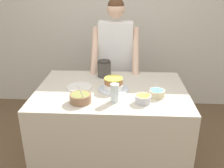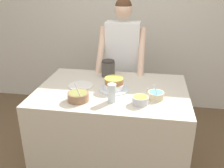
{
  "view_description": "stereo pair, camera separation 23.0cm",
  "coord_description": "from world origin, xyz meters",
  "px_view_note": "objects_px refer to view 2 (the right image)",
  "views": [
    {
      "loc": [
        0.12,
        -1.68,
        1.86
      ],
      "look_at": [
        0.01,
        0.45,
        0.97
      ],
      "focal_mm": 40.0,
      "sensor_mm": 36.0,
      "label": 1
    },
    {
      "loc": [
        0.35,
        -1.66,
        1.86
      ],
      "look_at": [
        0.01,
        0.45,
        0.97
      ],
      "focal_mm": 40.0,
      "sensor_mm": 36.0,
      "label": 2
    }
  ],
  "objects_px": {
    "cake": "(114,85)",
    "frosting_bowl_olive": "(78,96)",
    "person_baker": "(123,56)",
    "frosting_bowl_blue": "(156,95)",
    "stoneware_jar": "(108,68)",
    "ceramic_plate": "(81,86)",
    "frosting_bowl_yellow": "(140,100)",
    "drinking_glass": "(112,93)"
  },
  "relations": [
    {
      "from": "cake",
      "to": "person_baker",
      "type": "bearing_deg",
      "value": 90.89
    },
    {
      "from": "person_baker",
      "to": "frosting_bowl_olive",
      "type": "height_order",
      "value": "person_baker"
    },
    {
      "from": "cake",
      "to": "stoneware_jar",
      "type": "height_order",
      "value": "stoneware_jar"
    },
    {
      "from": "cake",
      "to": "frosting_bowl_blue",
      "type": "relative_size",
      "value": 1.89
    },
    {
      "from": "frosting_bowl_yellow",
      "to": "ceramic_plate",
      "type": "relative_size",
      "value": 0.59
    },
    {
      "from": "frosting_bowl_blue",
      "to": "frosting_bowl_yellow",
      "type": "bearing_deg",
      "value": -136.27
    },
    {
      "from": "frosting_bowl_olive",
      "to": "frosting_bowl_yellow",
      "type": "bearing_deg",
      "value": 2.47
    },
    {
      "from": "cake",
      "to": "frosting_bowl_olive",
      "type": "xyz_separation_m",
      "value": [
        -0.27,
        -0.28,
        -0.01
      ]
    },
    {
      "from": "frosting_bowl_olive",
      "to": "ceramic_plate",
      "type": "height_order",
      "value": "frosting_bowl_olive"
    },
    {
      "from": "ceramic_plate",
      "to": "stoneware_jar",
      "type": "height_order",
      "value": "stoneware_jar"
    },
    {
      "from": "cake",
      "to": "frosting_bowl_blue",
      "type": "xyz_separation_m",
      "value": [
        0.39,
        -0.13,
        -0.02
      ]
    },
    {
      "from": "cake",
      "to": "frosting_bowl_yellow",
      "type": "relative_size",
      "value": 2.03
    },
    {
      "from": "frosting_bowl_blue",
      "to": "frosting_bowl_yellow",
      "type": "height_order",
      "value": "frosting_bowl_blue"
    },
    {
      "from": "frosting_bowl_olive",
      "to": "frosting_bowl_blue",
      "type": "bearing_deg",
      "value": 12.56
    },
    {
      "from": "person_baker",
      "to": "ceramic_plate",
      "type": "xyz_separation_m",
      "value": [
        -0.32,
        -0.71,
        -0.11
      ]
    },
    {
      "from": "frosting_bowl_yellow",
      "to": "stoneware_jar",
      "type": "xyz_separation_m",
      "value": [
        -0.38,
        0.6,
        0.05
      ]
    },
    {
      "from": "cake",
      "to": "drinking_glass",
      "type": "bearing_deg",
      "value": -85.11
    },
    {
      "from": "person_baker",
      "to": "stoneware_jar",
      "type": "xyz_separation_m",
      "value": [
        -0.11,
        -0.39,
        -0.03
      ]
    },
    {
      "from": "cake",
      "to": "ceramic_plate",
      "type": "relative_size",
      "value": 1.19
    },
    {
      "from": "frosting_bowl_olive",
      "to": "ceramic_plate",
      "type": "relative_size",
      "value": 0.79
    },
    {
      "from": "person_baker",
      "to": "drinking_glass",
      "type": "height_order",
      "value": "person_baker"
    },
    {
      "from": "person_baker",
      "to": "frosting_bowl_blue",
      "type": "height_order",
      "value": "person_baker"
    },
    {
      "from": "cake",
      "to": "ceramic_plate",
      "type": "distance_m",
      "value": 0.34
    },
    {
      "from": "frosting_bowl_olive",
      "to": "stoneware_jar",
      "type": "height_order",
      "value": "frosting_bowl_olive"
    },
    {
      "from": "frosting_bowl_yellow",
      "to": "ceramic_plate",
      "type": "height_order",
      "value": "frosting_bowl_yellow"
    },
    {
      "from": "frosting_bowl_blue",
      "to": "drinking_glass",
      "type": "relative_size",
      "value": 0.96
    },
    {
      "from": "cake",
      "to": "stoneware_jar",
      "type": "bearing_deg",
      "value": 108.57
    },
    {
      "from": "stoneware_jar",
      "to": "frosting_bowl_olive",
      "type": "bearing_deg",
      "value": -103.45
    },
    {
      "from": "person_baker",
      "to": "stoneware_jar",
      "type": "relative_size",
      "value": 9.5
    },
    {
      "from": "cake",
      "to": "frosting_bowl_olive",
      "type": "relative_size",
      "value": 1.51
    },
    {
      "from": "cake",
      "to": "frosting_bowl_yellow",
      "type": "bearing_deg",
      "value": -44.34
    },
    {
      "from": "frosting_bowl_blue",
      "to": "drinking_glass",
      "type": "distance_m",
      "value": 0.39
    },
    {
      "from": "person_baker",
      "to": "frosting_bowl_blue",
      "type": "distance_m",
      "value": 0.96
    },
    {
      "from": "stoneware_jar",
      "to": "frosting_bowl_blue",
      "type": "bearing_deg",
      "value": -43.33
    },
    {
      "from": "frosting_bowl_olive",
      "to": "drinking_glass",
      "type": "bearing_deg",
      "value": 5.94
    },
    {
      "from": "person_baker",
      "to": "ceramic_plate",
      "type": "distance_m",
      "value": 0.79
    },
    {
      "from": "person_baker",
      "to": "frosting_bowl_blue",
      "type": "relative_size",
      "value": 11.05
    },
    {
      "from": "frosting_bowl_blue",
      "to": "frosting_bowl_yellow",
      "type": "xyz_separation_m",
      "value": [
        -0.13,
        -0.12,
        0.0
      ]
    },
    {
      "from": "person_baker",
      "to": "ceramic_plate",
      "type": "height_order",
      "value": "person_baker"
    },
    {
      "from": "frosting_bowl_olive",
      "to": "frosting_bowl_blue",
      "type": "distance_m",
      "value": 0.67
    },
    {
      "from": "cake",
      "to": "frosting_bowl_olive",
      "type": "bearing_deg",
      "value": -133.66
    },
    {
      "from": "cake",
      "to": "ceramic_plate",
      "type": "height_order",
      "value": "cake"
    }
  ]
}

